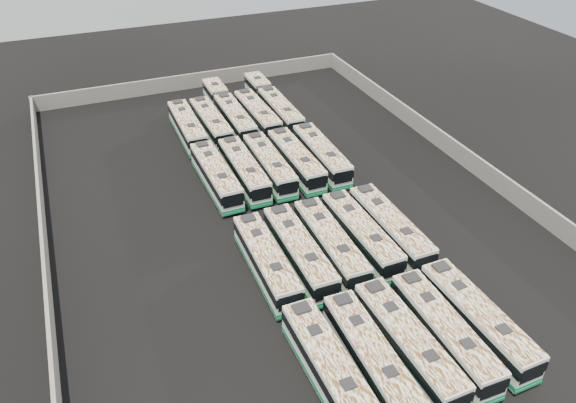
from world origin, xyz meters
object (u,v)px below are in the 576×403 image
object	(u,v)px
bus_midfront_far_left	(266,262)
bus_back_center	(228,110)
bus_front_far_right	(477,320)
bus_midfront_right	(361,235)
bus_midback_center	(269,165)
bus_front_left	(371,358)
bus_front_right	(444,333)
bus_midback_left	(244,170)
bus_midfront_center	(330,244)
bus_back_left	(211,123)
bus_midfront_left	(299,252)
bus_front_center	(408,344)
bus_midfront_far_right	(390,228)
bus_midback_right	(296,160)
bus_midback_far_left	(216,176)
bus_back_far_left	(187,127)
bus_front_far_left	(330,369)
bus_back_far_right	(273,103)
bus_midback_far_right	(321,155)

from	to	relation	value
bus_midfront_far_left	bus_back_center	bearing A→B (deg)	79.40
bus_front_far_right	bus_back_center	distance (m)	43.03
bus_midfront_right	bus_midback_center	xyz separation A→B (m)	(-3.17, 14.76, -0.02)
bus_front_left	bus_back_center	xyz separation A→B (m)	(3.07, 42.77, -0.02)
bus_front_right	bus_midfront_far_left	xyz separation A→B (m)	(-9.09, 12.37, -0.01)
bus_front_left	bus_midback_left	bearing A→B (deg)	91.28
bus_front_right	bus_front_far_right	size ratio (longest dim) A/B	0.99
bus_front_far_right	bus_midback_center	size ratio (longest dim) A/B	1.02
bus_midfront_center	bus_back_left	world-z (taller)	bus_midfront_center
bus_back_left	bus_midfront_left	bearing A→B (deg)	-90.81
bus_front_center	bus_midfront_far_right	size ratio (longest dim) A/B	1.00
bus_midback_center	bus_back_left	xyz separation A→B (m)	(-3.00, 12.38, -0.01)
bus_midback_center	bus_front_left	bearing A→B (deg)	-95.41
bus_midback_right	bus_front_right	bearing A→B (deg)	-89.96
bus_midfront_center	bus_midback_far_left	bearing A→B (deg)	113.16
bus_midfront_left	bus_back_far_left	distance (m)	27.60
bus_midfront_right	bus_back_left	xyz separation A→B (m)	(-6.17, 27.14, -0.02)
bus_midback_far_left	bus_midback_center	distance (m)	6.00
bus_front_far_right	bus_midback_left	distance (m)	28.75
bus_back_far_left	bus_front_far_left	bearing A→B (deg)	-89.51
bus_midback_far_left	bus_midback_right	bearing A→B (deg)	-1.93
bus_back_far_right	bus_front_center	bearing A→B (deg)	-97.45
bus_front_left	bus_midback_left	xyz separation A→B (m)	(0.03, 27.46, 0.01)
bus_front_center	bus_midfront_far_right	bearing A→B (deg)	63.16
bus_front_right	bus_midback_left	xyz separation A→B (m)	(-6.00, 27.42, -0.00)
bus_midfront_far_right	bus_midback_right	size ratio (longest dim) A/B	1.02
bus_midback_far_left	bus_back_left	xyz separation A→B (m)	(3.00, 12.36, -0.03)
bus_midback_right	bus_back_far_left	xyz separation A→B (m)	(-9.04, 12.57, -0.01)
bus_front_right	bus_midback_right	world-z (taller)	bus_midback_right
bus_back_center	bus_front_left	bearing A→B (deg)	-93.65
bus_midfront_right	bus_back_far_left	world-z (taller)	bus_midfront_right
bus_midfront_right	bus_midback_far_left	bearing A→B (deg)	121.26
bus_back_left	bus_back_far_right	xyz separation A→B (m)	(9.23, 2.85, -0.02)
bus_midfront_center	bus_midback_center	xyz separation A→B (m)	(-0.01, 14.99, -0.03)
bus_midfront_left	bus_midback_center	size ratio (longest dim) A/B	1.03
bus_midfront_center	bus_midback_right	bearing A→B (deg)	79.75
bus_midfront_right	bus_back_left	world-z (taller)	bus_midfront_right
bus_midfront_right	bus_midback_far_left	world-z (taller)	bus_midback_far_left
bus_midfront_far_right	bus_back_far_left	distance (m)	29.90
bus_midback_far_left	bus_back_center	distance (m)	16.51
bus_midback_far_left	bus_midback_right	distance (m)	9.06
bus_front_center	bus_midfront_center	bearing A→B (deg)	89.26
bus_back_far_left	bus_midback_right	bearing A→B (deg)	-53.73
bus_front_left	bus_front_center	size ratio (longest dim) A/B	0.97
bus_midback_left	bus_midback_far_right	distance (m)	9.03
bus_midback_far_left	bus_midback_left	world-z (taller)	bus_midback_far_left
bus_midfront_left	bus_back_left	size ratio (longest dim) A/B	1.03
bus_front_right	bus_midfront_right	distance (m)	12.63
bus_midfront_center	bus_back_left	distance (m)	27.53
bus_front_far_right	bus_front_left	bearing A→B (deg)	179.80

